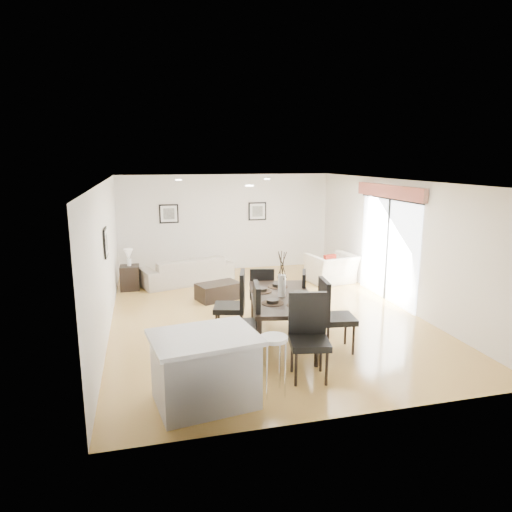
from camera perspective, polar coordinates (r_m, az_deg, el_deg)
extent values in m
plane|color=tan|center=(9.50, 0.79, -7.13)|extent=(8.00, 8.00, 0.00)
cube|color=white|center=(13.00, -3.72, 4.20)|extent=(6.00, 0.04, 2.70)
cube|color=white|center=(5.50, 11.63, -6.99)|extent=(6.00, 0.04, 2.70)
cube|color=white|center=(8.88, -18.26, -0.07)|extent=(0.04, 8.00, 2.70)
cube|color=white|center=(10.32, 17.15, 1.63)|extent=(0.04, 8.00, 2.70)
cube|color=white|center=(8.98, 0.84, 9.37)|extent=(6.00, 8.00, 0.02)
imported|color=#9E9480|center=(11.79, -8.64, -1.74)|extent=(2.48, 1.55, 0.68)
imported|color=white|center=(11.85, 9.43, -1.56)|extent=(1.29, 1.17, 0.73)
imported|color=#395223|center=(12.02, 27.27, -2.91)|extent=(0.63, 0.58, 0.59)
imported|color=#395223|center=(13.25, 24.65, -1.30)|extent=(0.47, 0.47, 0.63)
cube|color=black|center=(7.77, 3.22, -5.26)|extent=(1.37, 2.18, 0.07)
cylinder|color=black|center=(7.00, 0.43, -10.94)|extent=(0.08, 0.08, 0.78)
cylinder|color=black|center=(8.76, -0.38, -6.12)|extent=(0.08, 0.08, 0.78)
cylinder|color=black|center=(7.10, 7.63, -10.68)|extent=(0.08, 0.08, 0.78)
cylinder|color=black|center=(8.85, 5.33, -5.99)|extent=(0.08, 0.08, 0.78)
cube|color=black|center=(7.20, -1.83, -8.83)|extent=(0.64, 0.64, 0.10)
cube|color=black|center=(7.10, 0.10, -6.13)|extent=(0.16, 0.56, 0.66)
cylinder|color=black|center=(7.51, -3.59, -10.43)|extent=(0.04, 0.04, 0.51)
cylinder|color=black|center=(7.52, -0.22, -10.34)|extent=(0.04, 0.04, 0.51)
cylinder|color=black|center=(7.11, -3.52, -11.77)|extent=(0.04, 0.04, 0.51)
cylinder|color=black|center=(7.13, 0.05, -11.67)|extent=(0.04, 0.04, 0.51)
cube|color=black|center=(8.14, -3.36, -6.48)|extent=(0.66, 0.66, 0.09)
cube|color=black|center=(8.02, -1.72, -4.20)|extent=(0.21, 0.54, 0.64)
cylinder|color=black|center=(8.45, -4.66, -7.88)|extent=(0.04, 0.04, 0.49)
cylinder|color=black|center=(8.42, -1.79, -7.92)|extent=(0.04, 0.04, 0.49)
cylinder|color=black|center=(8.06, -4.95, -8.90)|extent=(0.04, 0.04, 0.49)
cylinder|color=black|center=(8.03, -1.93, -8.94)|extent=(0.04, 0.04, 0.49)
cube|color=black|center=(7.69, 10.15, -7.73)|extent=(0.61, 0.61, 0.09)
cube|color=black|center=(7.51, 8.51, -5.38)|extent=(0.14, 0.55, 0.65)
cylinder|color=black|center=(7.66, 12.08, -10.24)|extent=(0.04, 0.04, 0.50)
cylinder|color=black|center=(7.54, 8.96, -10.48)|extent=(0.04, 0.04, 0.50)
cylinder|color=black|center=(8.04, 11.11, -9.12)|extent=(0.04, 0.04, 0.50)
cylinder|color=black|center=(7.92, 8.13, -9.33)|extent=(0.04, 0.04, 0.50)
cube|color=black|center=(8.58, 7.38, -5.90)|extent=(0.63, 0.63, 0.09)
cube|color=black|center=(8.49, 6.00, -3.89)|extent=(0.23, 0.48, 0.59)
cylinder|color=black|center=(8.50, 8.67, -8.03)|extent=(0.04, 0.04, 0.45)
cylinder|color=black|center=(8.49, 6.06, -7.98)|extent=(0.04, 0.04, 0.45)
cylinder|color=black|center=(8.86, 8.55, -7.18)|extent=(0.04, 0.04, 0.45)
cylinder|color=black|center=(8.85, 6.06, -7.14)|extent=(0.04, 0.04, 0.45)
cube|color=black|center=(6.66, 6.68, -10.70)|extent=(0.65, 0.65, 0.10)
cube|color=black|center=(6.76, 6.42, -7.20)|extent=(0.56, 0.18, 0.66)
cylinder|color=black|center=(6.56, 5.01, -13.92)|extent=(0.04, 0.04, 0.50)
cylinder|color=black|center=(6.95, 4.53, -12.37)|extent=(0.04, 0.04, 0.50)
cylinder|color=black|center=(6.63, 8.83, -13.73)|extent=(0.04, 0.04, 0.50)
cylinder|color=black|center=(7.01, 8.11, -12.21)|extent=(0.04, 0.04, 0.50)
cube|color=black|center=(9.11, 0.68, -4.85)|extent=(0.55, 0.55, 0.08)
cube|color=black|center=(8.83, 0.76, -3.40)|extent=(0.47, 0.15, 0.56)
cylinder|color=black|center=(9.38, 1.74, -6.01)|extent=(0.04, 0.04, 0.43)
cylinder|color=black|center=(9.03, 1.92, -6.73)|extent=(0.04, 0.04, 0.43)
cylinder|color=black|center=(9.36, -0.53, -6.04)|extent=(0.04, 0.04, 0.43)
cylinder|color=black|center=(9.01, -0.44, -6.77)|extent=(0.04, 0.04, 0.43)
cylinder|color=white|center=(7.71, 3.24, -3.70)|extent=(0.13, 0.13, 0.37)
cylinder|color=#2F2115|center=(7.86, 5.46, -4.81)|extent=(0.36, 0.36, 0.01)
cylinder|color=black|center=(7.85, 5.47, -4.58)|extent=(0.19, 0.19, 0.05)
cylinder|color=#2F2115|center=(8.30, 2.73, -3.84)|extent=(0.36, 0.36, 0.01)
cylinder|color=black|center=(8.29, 2.73, -3.63)|extent=(0.19, 0.19, 0.05)
cylinder|color=#2F2115|center=(8.01, 0.71, -4.42)|extent=(0.36, 0.36, 0.01)
cylinder|color=black|center=(8.00, 0.71, -4.20)|extent=(0.19, 0.19, 0.05)
cylinder|color=#2F2115|center=(7.38, 2.08, -5.90)|extent=(0.36, 0.36, 0.01)
cylinder|color=black|center=(7.37, 2.09, -5.66)|extent=(0.19, 0.19, 0.05)
cylinder|color=#2F2115|center=(7.29, 5.28, -6.17)|extent=(0.36, 0.36, 0.01)
cylinder|color=black|center=(7.28, 5.28, -5.93)|extent=(0.19, 0.19, 0.05)
cube|color=black|center=(10.38, -4.73, -4.40)|extent=(1.08, 0.85, 0.38)
cube|color=black|center=(11.48, -15.49, -2.63)|extent=(0.46, 0.46, 0.60)
cylinder|color=white|center=(11.39, -15.59, -0.75)|extent=(0.10, 0.10, 0.18)
cone|color=white|center=(11.35, -15.65, 0.27)|extent=(0.22, 0.22, 0.24)
cube|color=maroon|center=(11.67, 9.20, -0.65)|extent=(0.35, 0.19, 0.34)
cube|color=silver|center=(6.10, -6.39, -14.13)|extent=(1.36, 1.10, 0.87)
cube|color=silver|center=(5.91, -6.50, -10.07)|extent=(1.47, 1.22, 0.06)
cylinder|color=silver|center=(6.13, 2.24, -10.26)|extent=(0.38, 0.38, 0.06)
cylinder|color=silver|center=(6.43, 2.99, -13.02)|extent=(0.03, 0.03, 0.79)
cylinder|color=silver|center=(6.37, 0.78, -13.27)|extent=(0.03, 0.03, 0.79)
cylinder|color=silver|center=(6.15, 1.40, -14.23)|extent=(0.03, 0.03, 0.79)
cylinder|color=silver|center=(6.22, 3.68, -13.96)|extent=(0.03, 0.03, 0.79)
cube|color=black|center=(12.74, -10.84, 5.21)|extent=(0.52, 0.03, 0.52)
cube|color=white|center=(12.74, -10.84, 5.21)|extent=(0.44, 0.04, 0.44)
cube|color=#4E4F4A|center=(12.74, -10.84, 5.21)|extent=(0.30, 0.04, 0.30)
cube|color=black|center=(13.12, 0.17, 5.62)|extent=(0.52, 0.03, 0.52)
cube|color=white|center=(13.12, 0.17, 5.62)|extent=(0.44, 0.04, 0.44)
cube|color=#4E4F4A|center=(13.12, 0.17, 5.62)|extent=(0.30, 0.04, 0.30)
cube|color=black|center=(8.62, -18.28, 1.62)|extent=(0.03, 0.52, 0.52)
cube|color=white|center=(8.62, -18.28, 1.62)|extent=(0.04, 0.44, 0.44)
cube|color=#4E4F4A|center=(8.62, -18.28, 1.62)|extent=(0.04, 0.30, 0.30)
cube|color=white|center=(10.60, 16.15, 0.72)|extent=(0.02, 2.40, 2.25)
cube|color=black|center=(10.59, 16.06, 0.71)|extent=(0.03, 0.05, 2.25)
cube|color=black|center=(10.43, 16.42, 6.89)|extent=(0.03, 2.50, 0.05)
cube|color=maroon|center=(10.40, 16.28, 7.77)|extent=(0.10, 2.70, 0.28)
plane|color=gray|center=(11.98, 24.25, -4.14)|extent=(6.00, 6.00, 0.00)
cube|color=#2D2D30|center=(12.56, 28.92, 0.35)|extent=(0.08, 5.50, 1.80)
cube|color=brown|center=(14.27, 22.02, 2.62)|extent=(0.35, 0.35, 2.00)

